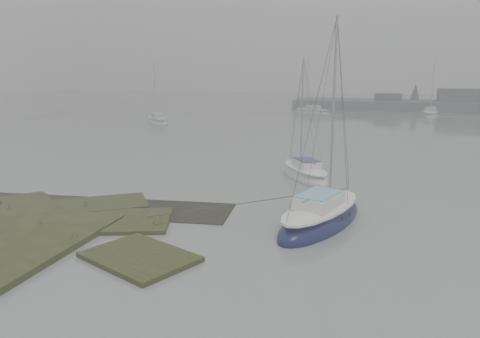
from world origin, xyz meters
TOP-DOWN VIEW (x-y plane):
  - ground at (0.00, 30.00)m, footprint 160.00×160.00m
  - sailboat_main at (5.83, 4.60)m, footprint 3.90×6.49m
  - sailboat_white at (4.11, 12.56)m, footprint 4.07×5.28m
  - sailboat_far_a at (-15.67, 35.17)m, footprint 4.95×5.39m
  - sailboat_far_b at (15.06, 51.53)m, footprint 2.77×5.96m
  - sailboat_far_c at (-0.16, 51.02)m, footprint 5.89×3.66m

SIDE VIEW (x-z plane):
  - ground at x=0.00m, z-range 0.00..0.00m
  - sailboat_white at x=4.11m, z-range -3.40..3.85m
  - sailboat_far_a at x=-15.67m, z-range -3.66..4.14m
  - sailboat_far_c at x=-0.16m, z-range -3.71..4.20m
  - sailboat_far_b at x=15.06m, z-range -3.79..4.30m
  - sailboat_main at x=5.83m, z-range -4.08..4.62m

